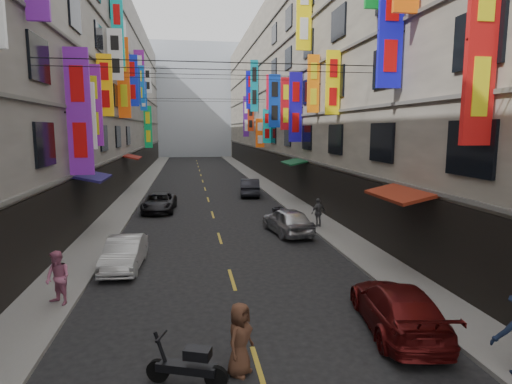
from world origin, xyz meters
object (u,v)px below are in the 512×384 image
object	(u,v)px
pedestrian_lfar	(58,278)
scooter_crossing	(188,366)
car_right_mid	(287,221)
car_left_mid	(124,253)
car_right_far	(250,187)
pedestrian_crossing	(240,339)
car_left_far	(159,203)
car_right_near	(398,307)
scooter_far_right	(276,216)
pedestrian_rfar	(318,212)

from	to	relation	value
pedestrian_lfar	scooter_crossing	bearing A→B (deg)	-11.98
car_right_mid	car_left_mid	bearing A→B (deg)	21.62
car_right_far	pedestrian_crossing	world-z (taller)	pedestrian_crossing
car_left_far	pedestrian_crossing	xyz separation A→B (m)	(2.96, -19.61, 0.22)
car_right_mid	scooter_crossing	bearing A→B (deg)	59.08
car_right_near	pedestrian_lfar	distance (m)	9.88
scooter_far_right	car_right_far	bearing A→B (deg)	-90.32
car_right_near	car_left_far	bearing A→B (deg)	-59.12
car_left_far	car_right_far	distance (m)	9.01
car_right_near	pedestrian_lfar	bearing A→B (deg)	-8.60
car_right_far	pedestrian_crossing	distance (m)	25.74
pedestrian_lfar	car_left_mid	bearing A→B (deg)	106.46
car_left_far	pedestrian_lfar	world-z (taller)	pedestrian_lfar
car_right_near	scooter_far_right	bearing A→B (deg)	-79.02
car_right_far	pedestrian_lfar	size ratio (longest dim) A/B	2.59
scooter_crossing	pedestrian_crossing	distance (m)	1.22
car_left_far	pedestrian_rfar	world-z (taller)	pedestrian_rfar
scooter_crossing	car_left_mid	size ratio (longest dim) A/B	0.47
car_left_mid	pedestrian_lfar	size ratio (longest dim) A/B	2.25
car_right_far	pedestrian_rfar	bearing A→B (deg)	106.59
pedestrian_rfar	scooter_far_right	bearing A→B (deg)	-61.37
scooter_far_right	car_right_far	distance (m)	10.63
car_right_mid	car_right_far	bearing A→B (deg)	-98.58
scooter_far_right	pedestrian_rfar	size ratio (longest dim) A/B	1.14
scooter_crossing	car_right_near	size ratio (longest dim) A/B	0.39
car_left_mid	pedestrian_crossing	distance (m)	8.68
pedestrian_lfar	pedestrian_crossing	distance (m)	6.62
scooter_crossing	pedestrian_crossing	size ratio (longest dim) A/B	1.06
scooter_far_right	pedestrian_rfar	distance (m)	2.59
pedestrian_lfar	scooter_far_right	bearing A→B (deg)	87.89
scooter_crossing	pedestrian_rfar	world-z (taller)	pedestrian_rfar
car_left_mid	pedestrian_lfar	xyz separation A→B (m)	(-1.42, -3.56, 0.33)
pedestrian_rfar	car_left_mid	bearing A→B (deg)	6.70
car_right_far	scooter_far_right	bearing A→B (deg)	97.37
car_right_mid	pedestrian_rfar	world-z (taller)	pedestrian_rfar
scooter_crossing	car_right_near	xyz separation A→B (m)	(5.58, 1.69, 0.19)
car_right_near	pedestrian_rfar	size ratio (longest dim) A/B	2.78
scooter_far_right	car_right_mid	distance (m)	2.48
car_right_mid	car_right_far	xyz separation A→B (m)	(-0.07, 13.09, 0.01)
pedestrian_crossing	car_left_far	bearing A→B (deg)	46.23
car_left_far	car_right_near	distance (m)	19.63
scooter_far_right	car_right_mid	bearing A→B (deg)	91.03
car_left_mid	car_right_mid	xyz separation A→B (m)	(7.53, 4.44, 0.08)
scooter_far_right	pedestrian_lfar	xyz separation A→B (m)	(-8.90, -10.46, 0.50)
car_left_far	car_left_mid	bearing A→B (deg)	-89.67
scooter_far_right	car_right_near	world-z (taller)	car_right_near
car_left_far	car_right_near	xyz separation A→B (m)	(7.40, -18.19, 0.04)
scooter_far_right	pedestrian_lfar	size ratio (longest dim) A/B	1.09
scooter_crossing	car_right_near	distance (m)	5.83
scooter_far_right	car_right_far	size ratio (longest dim) A/B	0.42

